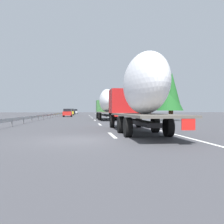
# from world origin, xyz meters

# --- Properties ---
(ground_plane) EXTENTS (260.00, 260.00, 0.00)m
(ground_plane) POSITION_xyz_m (40.00, 0.00, 0.00)
(ground_plane) COLOR #424247
(lane_stripe_0) EXTENTS (3.20, 0.20, 0.01)m
(lane_stripe_0) POSITION_xyz_m (2.00, -1.80, 0.00)
(lane_stripe_0) COLOR white
(lane_stripe_0) RESTS_ON ground_plane
(lane_stripe_1) EXTENTS (3.20, 0.20, 0.01)m
(lane_stripe_1) POSITION_xyz_m (12.57, -1.80, 0.00)
(lane_stripe_1) COLOR white
(lane_stripe_1) RESTS_ON ground_plane
(lane_stripe_2) EXTENTS (3.20, 0.20, 0.01)m
(lane_stripe_2) POSITION_xyz_m (23.08, -1.80, 0.00)
(lane_stripe_2) COLOR white
(lane_stripe_2) RESTS_ON ground_plane
(lane_stripe_3) EXTENTS (3.20, 0.20, 0.01)m
(lane_stripe_3) POSITION_xyz_m (33.56, -1.80, 0.00)
(lane_stripe_3) COLOR white
(lane_stripe_3) RESTS_ON ground_plane
(lane_stripe_4) EXTENTS (3.20, 0.20, 0.01)m
(lane_stripe_4) POSITION_xyz_m (41.21, -1.80, 0.00)
(lane_stripe_4) COLOR white
(lane_stripe_4) RESTS_ON ground_plane
(lane_stripe_5) EXTENTS (3.20, 0.20, 0.01)m
(lane_stripe_5) POSITION_xyz_m (57.00, -1.80, 0.00)
(lane_stripe_5) COLOR white
(lane_stripe_5) RESTS_ON ground_plane
(lane_stripe_6) EXTENTS (3.20, 0.20, 0.01)m
(lane_stripe_6) POSITION_xyz_m (52.28, -1.80, 0.00)
(lane_stripe_6) COLOR white
(lane_stripe_6) RESTS_ON ground_plane
(edge_line_right) EXTENTS (110.00, 0.20, 0.01)m
(edge_line_right) POSITION_xyz_m (45.00, -5.50, 0.00)
(edge_line_right) COLOR white
(edge_line_right) RESTS_ON ground_plane
(truck_lead) EXTENTS (13.25, 2.55, 4.48)m
(truck_lead) POSITION_xyz_m (24.76, -3.60, 2.52)
(truck_lead) COLOR #387038
(truck_lead) RESTS_ON ground_plane
(truck_trailing) EXTENTS (12.94, 2.55, 4.61)m
(truck_trailing) POSITION_xyz_m (3.05, -3.60, 2.55)
(truck_trailing) COLOR #B21919
(truck_trailing) RESTS_ON ground_plane
(car_red_compact) EXTENTS (4.34, 1.89, 1.76)m
(car_red_compact) POSITION_xyz_m (43.37, 3.37, 0.90)
(car_red_compact) COLOR red
(car_red_compact) RESTS_ON ground_plane
(car_black_suv) EXTENTS (4.76, 1.91, 1.82)m
(car_black_suv) POSITION_xyz_m (78.12, 3.81, 0.93)
(car_black_suv) COLOR black
(car_black_suv) RESTS_ON ground_plane
(car_yellow_coupe) EXTENTS (4.26, 1.86, 1.90)m
(car_yellow_coupe) POSITION_xyz_m (60.36, 3.58, 0.95)
(car_yellow_coupe) COLOR gold
(car_yellow_coupe) RESTS_ON ground_plane
(car_silver_hatch) EXTENTS (4.51, 1.90, 1.98)m
(car_silver_hatch) POSITION_xyz_m (94.62, 3.32, 0.98)
(car_silver_hatch) COLOR #ADB2B7
(car_silver_hatch) RESTS_ON ground_plane
(road_sign) EXTENTS (0.10, 0.90, 3.37)m
(road_sign) POSITION_xyz_m (47.72, -6.70, 2.32)
(road_sign) COLOR gray
(road_sign) RESTS_ON ground_plane
(tree_0) EXTENTS (2.48, 2.48, 6.73)m
(tree_0) POSITION_xyz_m (21.32, -12.56, 4.26)
(tree_0) COLOR #472D19
(tree_0) RESTS_ON ground_plane
(tree_1) EXTENTS (3.20, 3.20, 6.64)m
(tree_1) POSITION_xyz_m (84.96, -11.68, 3.94)
(tree_1) COLOR #472D19
(tree_1) RESTS_ON ground_plane
(tree_2) EXTENTS (3.74, 3.74, 5.18)m
(tree_2) POSITION_xyz_m (21.44, -12.29, 3.27)
(tree_2) COLOR #472D19
(tree_2) RESTS_ON ground_plane
(tree_3) EXTENTS (3.56, 3.56, 7.05)m
(tree_3) POSITION_xyz_m (69.66, -9.83, 4.23)
(tree_3) COLOR #472D19
(tree_3) RESTS_ON ground_plane
(tree_4) EXTENTS (2.69, 2.69, 5.86)m
(tree_4) POSITION_xyz_m (32.58, -12.52, 3.66)
(tree_4) COLOR #472D19
(tree_4) RESTS_ON ground_plane
(tree_5) EXTENTS (2.67, 2.67, 6.25)m
(tree_5) POSITION_xyz_m (77.67, -10.55, 3.73)
(tree_5) COLOR #472D19
(tree_5) RESTS_ON ground_plane
(guardrail_median) EXTENTS (94.00, 0.10, 0.76)m
(guardrail_median) POSITION_xyz_m (43.00, 6.00, 0.58)
(guardrail_median) COLOR #9EA0A5
(guardrail_median) RESTS_ON ground_plane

